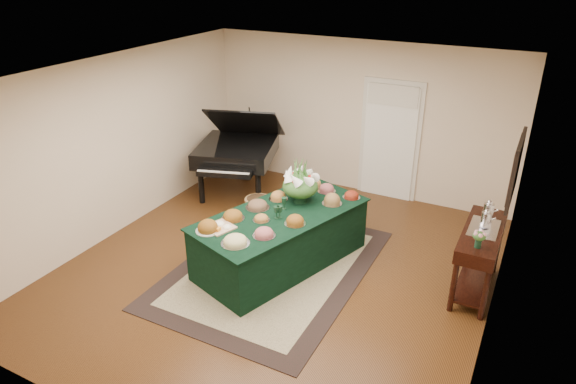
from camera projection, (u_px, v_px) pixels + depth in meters
The scene contains 14 objects.
ground at pixel (278, 268), 7.16m from camera, with size 6.00×6.00×0.00m, color black.
area_rug at pixel (273, 267), 7.16m from camera, with size 2.40×3.36×0.01m.
kitchen_doorway at pixel (390, 142), 8.86m from camera, with size 1.05×0.07×2.10m.
buffet_table at pixel (281, 238), 7.11m from camera, with size 1.88×2.69×0.79m.
food_platters at pixel (277, 210), 6.93m from camera, with size 1.55×2.27×0.12m.
cutting_board at pixel (221, 225), 6.56m from camera, with size 0.42×0.42×0.10m.
green_goblets at pixel (280, 209), 6.85m from camera, with size 0.14×0.36×0.18m.
floral_centerpiece at pixel (300, 182), 7.13m from camera, with size 0.52×0.52×0.52m.
grand_piano at pixel (237, 151), 9.08m from camera, with size 1.67×1.85×1.63m.
wicker_basket at pixel (258, 206), 8.59m from camera, with size 0.44×0.44×0.28m, color #A77943.
mahogany_sideboard at pixel (481, 244), 6.40m from camera, with size 0.45×1.33×0.90m.
tea_service at pixel (486, 217), 6.37m from camera, with size 0.34×0.58×0.30m.
pink_bouquet at pixel (479, 237), 5.88m from camera, with size 0.17×0.17×0.22m.
wall_painting at pixel (516, 169), 5.86m from camera, with size 0.05×0.95×0.75m.
Camera 1 is at (2.88, -5.29, 4.01)m, focal length 32.00 mm.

